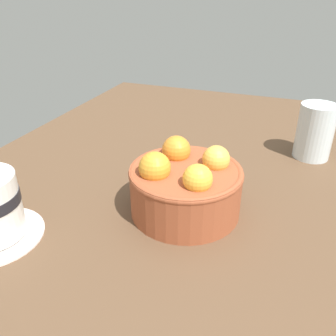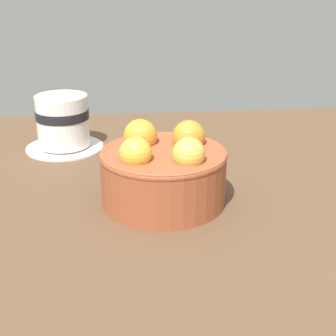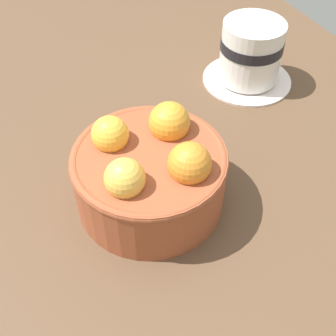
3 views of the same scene
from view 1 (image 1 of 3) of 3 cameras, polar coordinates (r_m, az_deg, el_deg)
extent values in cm
cube|color=brown|center=(51.52, 2.69, -8.27)|extent=(120.08, 80.40, 3.15)
cylinder|color=#9E4C2D|center=(48.77, 2.82, -3.64)|extent=(15.22, 15.22, 6.65)
torus|color=#9E4C2D|center=(47.29, 2.90, -0.63)|extent=(15.42, 15.42, 1.00)
sphere|color=orange|center=(50.31, 1.35, 2.93)|extent=(4.11, 4.11, 4.11)
sphere|color=orange|center=(45.58, -2.16, 0.07)|extent=(4.22, 4.22, 4.22)
sphere|color=yellow|center=(43.16, 4.80, -1.75)|extent=(3.74, 3.74, 3.74)
sphere|color=#F1B949|center=(48.14, 7.77, 1.43)|extent=(3.75, 3.75, 3.75)
cylinder|color=silver|center=(68.63, 22.62, 5.46)|extent=(6.41, 6.41, 9.92)
camera|label=2|loc=(0.55, 72.97, 6.80)|focal=52.94mm
camera|label=3|loc=(0.68, 23.35, 32.56)|focal=47.15mm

